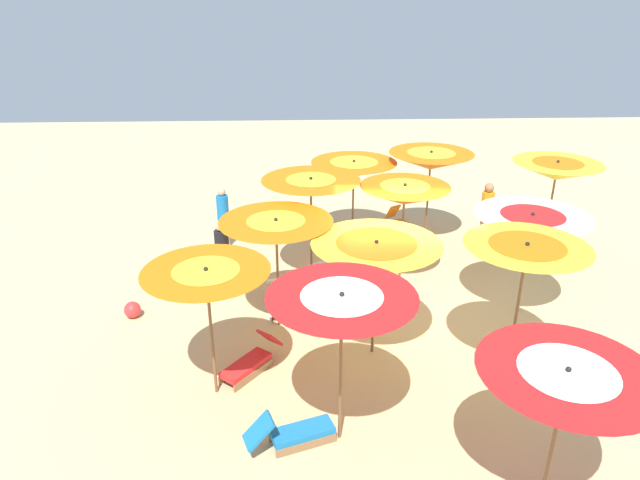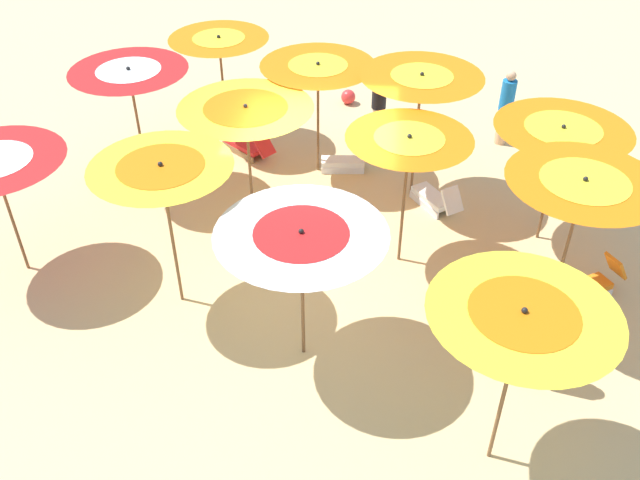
{
  "view_description": "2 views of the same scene",
  "coord_description": "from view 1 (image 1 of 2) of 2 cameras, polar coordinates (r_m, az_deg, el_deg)",
  "views": [
    {
      "loc": [
        -2.01,
        -10.19,
        6.26
      ],
      "look_at": [
        -1.56,
        0.9,
        1.35
      ],
      "focal_mm": 32.36,
      "sensor_mm": 36.0,
      "label": 1
    },
    {
      "loc": [
        9.47,
        1.03,
        7.44
      ],
      "look_at": [
        1.67,
        0.23,
        1.38
      ],
      "focal_mm": 38.81,
      "sensor_mm": 36.0,
      "label": 2
    }
  ],
  "objects": [
    {
      "name": "beach_umbrella_0",
      "position": [
        14.76,
        3.36,
        7.05
      ],
      "size": [
        2.18,
        2.18,
        2.23
      ],
      "color": "brown",
      "rests_on": "ground"
    },
    {
      "name": "beach_umbrella_9",
      "position": [
        12.03,
        20.17,
        1.46
      ],
      "size": [
        2.26,
        2.26,
        2.23
      ],
      "color": "brown",
      "rests_on": "ground"
    },
    {
      "name": "beach_umbrella_3",
      "position": [
        9.03,
        -11.14,
        -3.98
      ],
      "size": [
        1.99,
        1.99,
        2.35
      ],
      "color": "brown",
      "rests_on": "ground"
    },
    {
      "name": "beach_umbrella_7",
      "position": [
        7.88,
        2.15,
        -6.81
      ],
      "size": [
        2.08,
        2.08,
        2.5
      ],
      "color": "brown",
      "rests_on": "ground"
    },
    {
      "name": "beach_umbrella_8",
      "position": [
        14.72,
        22.35,
        6.34
      ],
      "size": [
        2.06,
        2.06,
        2.53
      ],
      "color": "brown",
      "rests_on": "ground"
    },
    {
      "name": "beachgoer_0",
      "position": [
        12.41,
        -9.58,
        -1.77
      ],
      "size": [
        0.3,
        0.3,
        1.81
      ],
      "rotation": [
        0.0,
        0.0,
        1.35
      ],
      "color": "beige",
      "rests_on": "ground"
    },
    {
      "name": "lounger_2",
      "position": [
        16.05,
        8.36,
        1.47
      ],
      "size": [
        0.95,
        1.25,
        0.65
      ],
      "rotation": [
        0.0,
        0.0,
        5.26
      ],
      "color": "silver",
      "rests_on": "ground"
    },
    {
      "name": "beach_umbrella_5",
      "position": [
        12.54,
        8.36,
        4.44
      ],
      "size": [
        1.94,
        1.94,
        2.4
      ],
      "color": "brown",
      "rests_on": "ground"
    },
    {
      "name": "beach_ball",
      "position": [
        12.5,
        -18.05,
        -6.57
      ],
      "size": [
        0.34,
        0.34,
        0.34
      ],
      "primitive_type": "sphere",
      "color": "red",
      "rests_on": "ground"
    },
    {
      "name": "beach_umbrella_11",
      "position": [
        7.65,
        23.12,
        -12.89
      ],
      "size": [
        2.16,
        2.16,
        2.16
      ],
      "color": "brown",
      "rests_on": "ground"
    },
    {
      "name": "lounger_0",
      "position": [
        10.42,
        -6.96,
        -11.88
      ],
      "size": [
        1.11,
        1.26,
        0.61
      ],
      "rotation": [
        0.0,
        0.0,
        4.04
      ],
      "color": "olive",
      "rests_on": "ground"
    },
    {
      "name": "beachgoer_1",
      "position": [
        14.89,
        -9.54,
        2.25
      ],
      "size": [
        0.3,
        0.3,
        1.64
      ],
      "rotation": [
        0.0,
        0.0,
        0.22
      ],
      "color": "#D8A87F",
      "rests_on": "ground"
    },
    {
      "name": "beach_umbrella_2",
      "position": [
        10.83,
        -4.35,
        0.87
      ],
      "size": [
        2.15,
        2.15,
        2.31
      ],
      "color": "brown",
      "rests_on": "ground"
    },
    {
      "name": "beach_umbrella_1",
      "position": [
        12.48,
        -0.91,
        5.34
      ],
      "size": [
        2.15,
        2.15,
        2.5
      ],
      "color": "brown",
      "rests_on": "ground"
    },
    {
      "name": "beach_umbrella_10",
      "position": [
        9.84,
        19.66,
        -1.51
      ],
      "size": [
        2.02,
        2.02,
        2.53
      ],
      "color": "brown",
      "rests_on": "ground"
    },
    {
      "name": "beach_umbrella_6",
      "position": [
        9.98,
        5.57,
        -1.28
      ],
      "size": [
        2.27,
        2.27,
        2.28
      ],
      "color": "brown",
      "rests_on": "ground"
    },
    {
      "name": "beach_umbrella_4",
      "position": [
        14.92,
        10.89,
        7.7
      ],
      "size": [
        2.13,
        2.13,
        2.48
      ],
      "color": "brown",
      "rests_on": "ground"
    },
    {
      "name": "ground",
      "position": [
        12.13,
        7.61,
        -7.52
      ],
      "size": [
        37.9,
        37.9,
        0.04
      ],
      "primitive_type": "cube",
      "color": "#D1B57F"
    },
    {
      "name": "lounger_4",
      "position": [
        12.18,
        -4.32,
        -6.02
      ],
      "size": [
        0.46,
        1.25,
        0.55
      ],
      "rotation": [
        0.0,
        0.0,
        4.82
      ],
      "color": "silver",
      "rests_on": "ground"
    },
    {
      "name": "lounger_3",
      "position": [
        8.98,
        -2.51,
        -18.48
      ],
      "size": [
        1.4,
        0.79,
        0.62
      ],
      "rotation": [
        0.0,
        0.0,
        6.62
      ],
      "color": "olive",
      "rests_on": "ground"
    },
    {
      "name": "beachgoer_2",
      "position": [
        15.08,
        16.08,
        2.33
      ],
      "size": [
        0.3,
        0.3,
        1.81
      ],
      "rotation": [
        0.0,
        0.0,
        2.84
      ],
      "color": "#A3704C",
      "rests_on": "ground"
    },
    {
      "name": "lounger_1",
      "position": [
        13.7,
        0.85,
        -2.31
      ],
      "size": [
        1.15,
        0.96,
        0.66
      ],
      "rotation": [
        0.0,
        0.0,
        3.76
      ],
      "color": "silver",
      "rests_on": "ground"
    }
  ]
}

